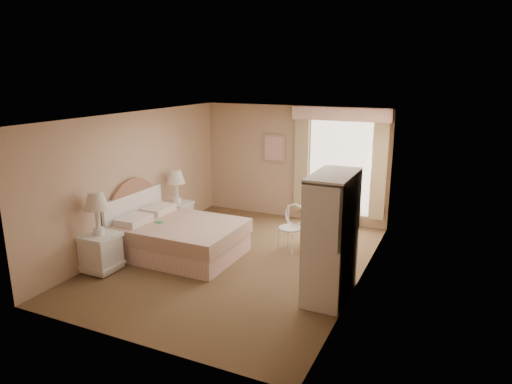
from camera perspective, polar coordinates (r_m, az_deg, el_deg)
The scene contains 9 objects.
room at distance 7.64m, azimuth -2.46°, elevation 0.06°, with size 4.21×5.51×2.51m.
window at distance 9.69m, azimuth 10.35°, elevation 3.54°, with size 2.05×0.22×2.51m.
framed_art at distance 10.18m, azimuth 2.27°, elevation 5.49°, with size 0.52×0.04×0.62m.
bed at distance 8.33m, azimuth -9.88°, elevation -5.45°, with size 2.10×1.60×1.41m.
nightstand_near at distance 7.89m, azimuth -18.93°, elevation -5.97°, with size 0.55×0.55×1.33m.
nightstand_far at distance 9.52m, azimuth -9.81°, elevation -2.03°, with size 0.52×0.52×1.26m.
round_table at distance 8.71m, azimuth 7.84°, elevation -3.36°, with size 0.71×0.71×0.75m.
cafe_chair at distance 8.37m, azimuth 4.52°, elevation -4.01°, with size 0.50×0.50×0.86m.
armoire at distance 6.66m, azimuth 9.39°, elevation -6.78°, with size 0.55×1.11×1.84m.
Camera 1 is at (3.40, -6.57, 3.19)m, focal length 32.00 mm.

